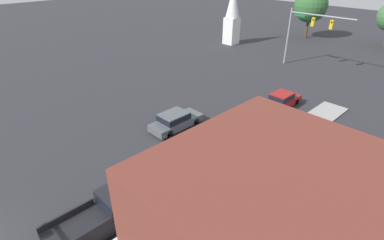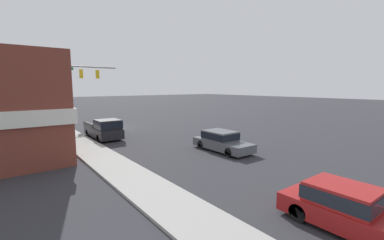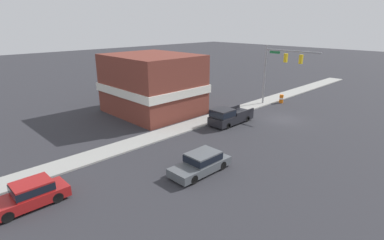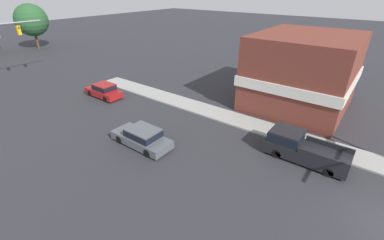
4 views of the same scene
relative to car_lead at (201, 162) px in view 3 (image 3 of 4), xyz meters
name	(u,v)px [view 3 (image 3 of 4)]	position (x,y,z in m)	size (l,w,h in m)	color
ground_plane	(283,119)	(2.19, -15.56, -0.77)	(200.00, 200.00, 0.00)	#2D2D33
sidewalk_curb	(242,109)	(7.89, -15.56, -0.70)	(2.40, 60.00, 0.14)	#9E9E99
near_signal_assembly	(280,64)	(5.43, -19.64, 4.77)	(7.16, 0.49, 7.68)	gray
car_lead	(201,162)	(0.00, 0.00, 0.00)	(1.91, 4.85, 1.47)	black
car_oncoming	(30,194)	(4.15, 10.33, 0.01)	(1.76, 4.37, 1.51)	black
pickup_truck_parked	(228,116)	(5.47, -9.80, 0.14)	(2.04, 5.40, 1.85)	black
construction_barrel	(281,99)	(6.09, -21.92, -0.20)	(0.55, 0.55, 1.13)	orange
corner_brick_building	(153,84)	(14.76, -6.89, 2.64)	(10.64, 8.99, 6.91)	brown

